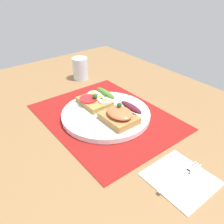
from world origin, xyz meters
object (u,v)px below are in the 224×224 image
object	(u,v)px
sandwich_salmon	(121,115)
drinking_glass	(80,69)
plate	(106,114)
sandwich_egg_tomato	(96,99)
napkin	(181,178)
fork	(181,176)

from	to	relation	value
sandwich_salmon	drinking_glass	bearing A→B (deg)	166.47
plate	sandwich_egg_tomato	bearing A→B (deg)	171.72
plate	sandwich_egg_tomato	size ratio (longest dim) A/B	2.61
napkin	fork	xyz separation A→B (cm)	(-0.11, 0.31, 0.46)
plate	sandwich_egg_tomato	xyz separation A→B (cm)	(-6.21, 0.90, 2.15)
sandwich_salmon	sandwich_egg_tomato	bearing A→B (deg)	179.10
plate	drinking_glass	world-z (taller)	drinking_glass
sandwich_salmon	napkin	bearing A→B (deg)	-6.73
sandwich_egg_tomato	napkin	bearing A→B (deg)	-4.73
napkin	fork	world-z (taller)	fork
napkin	fork	distance (cm)	0.56
sandwich_salmon	napkin	world-z (taller)	sandwich_salmon
sandwich_salmon	drinking_glass	size ratio (longest dim) A/B	1.14
fork	drinking_glass	distance (cm)	60.54
plate	sandwich_salmon	world-z (taller)	sandwich_salmon
fork	drinking_glass	size ratio (longest dim) A/B	1.55
sandwich_egg_tomato	napkin	distance (cm)	36.45
sandwich_salmon	fork	bearing A→B (deg)	-6.02
sandwich_salmon	fork	distance (cm)	23.99
drinking_glass	fork	bearing A→B (deg)	-10.58
sandwich_egg_tomato	sandwich_salmon	bearing A→B (deg)	-0.90
plate	fork	xyz separation A→B (cm)	(29.89, -1.79, -0.32)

